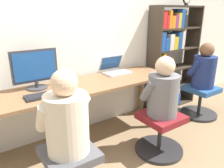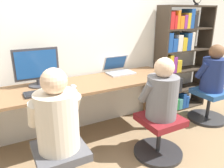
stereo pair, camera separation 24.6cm
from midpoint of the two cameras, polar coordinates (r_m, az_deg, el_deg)
ground_plane at (r=2.60m, az=-5.84°, el=-17.83°), size 14.00×14.00×0.00m
wall_back at (r=2.74m, az=-13.92°, el=13.06°), size 10.00×0.05×2.60m
desk at (r=2.52m, az=-9.76°, el=-1.51°), size 2.25×0.62×0.75m
desktop_monitor at (r=2.44m, az=-22.18°, el=3.44°), size 0.47×0.21×0.41m
laptop at (r=2.90m, az=-1.60°, el=3.82°), size 0.35×0.31×0.22m
keyboard at (r=2.25m, az=-19.33°, el=-2.59°), size 0.44×0.16×0.03m
computer_mouse_by_keyboard at (r=2.34m, az=-12.83°, el=-1.01°), size 0.06×0.10×0.04m
office_chair_right at (r=2.55m, az=9.68°, el=-12.42°), size 0.54×0.54×0.46m
person_at_monitor at (r=1.76m, az=-15.79°, el=-8.67°), size 0.41×0.35×0.68m
person_at_laptop at (r=2.34m, az=10.26°, el=-1.80°), size 0.40×0.33×0.64m
bookshelf at (r=3.55m, az=12.83°, el=6.09°), size 0.93×0.27×1.62m
office_chair_side at (r=3.55m, az=20.19°, el=-4.13°), size 0.54×0.54×0.46m
person_near_shelf at (r=3.40m, az=21.05°, el=3.76°), size 0.39×0.33×0.65m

